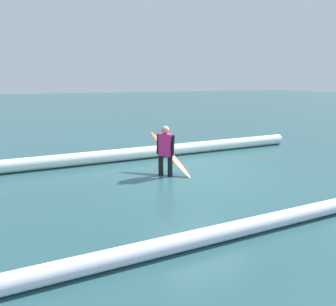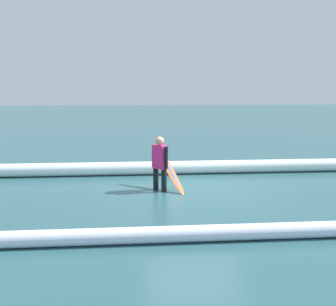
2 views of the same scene
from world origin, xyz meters
The scene contains 5 objects.
ground_plane centered at (0.00, 0.00, 0.00)m, with size 124.12×124.12×0.00m, color #275055.
surfer centered at (0.86, -0.32, 0.78)m, with size 0.39×0.44×1.42m.
surfboard centered at (0.61, -0.57, 0.55)m, with size 0.83×1.53×1.13m.
wave_crest_foreground centered at (1.83, -2.39, 0.20)m, with size 0.40×0.40×14.19m, color white.
wave_crest_midground centered at (0.40, 3.23, 0.14)m, with size 0.29×0.29×23.34m, color white.
Camera 1 is at (3.96, 6.89, 2.60)m, focal length 31.18 mm.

